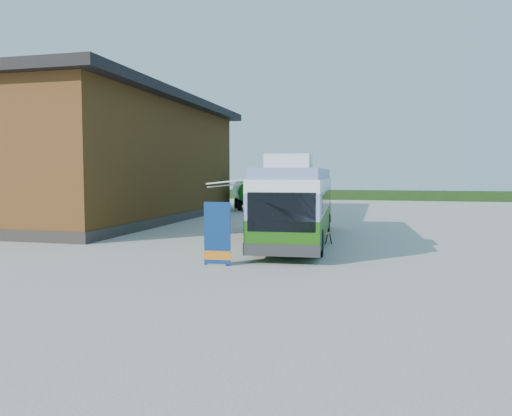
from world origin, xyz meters
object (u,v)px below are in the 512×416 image
(person_a, at_px, (250,217))
(slurry_tanker, at_px, (247,192))
(bus, at_px, (298,202))
(picnic_table, at_px, (311,230))
(person_b, at_px, (257,210))
(banner, at_px, (217,240))

(person_a, relative_size, slurry_tanker, 0.30)
(bus, relative_size, picnic_table, 7.08)
(bus, height_order, picnic_table, bus)
(bus, distance_m, person_b, 5.59)
(picnic_table, xyz_separation_m, person_a, (-3.05, 1.86, 0.32))
(bus, height_order, person_a, bus)
(bus, xyz_separation_m, person_a, (-2.39, 1.08, -0.79))
(bus, distance_m, person_a, 2.73)
(banner, relative_size, person_b, 1.07)
(banner, bearing_deg, person_a, 92.73)
(picnic_table, distance_m, person_a, 3.58)
(slurry_tanker, bearing_deg, person_a, -96.95)
(person_b, relative_size, slurry_tanker, 0.31)
(banner, bearing_deg, person_b, 93.42)
(banner, height_order, person_a, banner)
(banner, xyz_separation_m, slurry_tanker, (-5.43, 23.75, 0.56))
(slurry_tanker, bearing_deg, person_b, -95.08)
(bus, relative_size, slurry_tanker, 1.92)
(picnic_table, bearing_deg, slurry_tanker, 127.36)
(banner, xyz_separation_m, picnic_table, (2.22, 5.31, -0.23))
(banner, relative_size, picnic_table, 1.21)
(banner, bearing_deg, slurry_tanker, 99.05)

